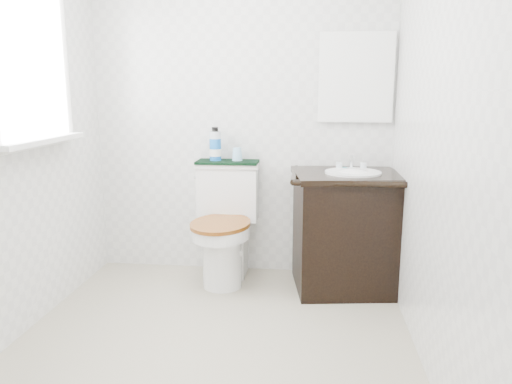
% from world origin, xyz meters
% --- Properties ---
extents(floor, '(2.40, 2.40, 0.00)m').
position_xyz_m(floor, '(0.00, 0.00, 0.00)').
color(floor, '#A7A186').
rests_on(floor, ground).
extents(wall_back, '(2.40, 0.00, 2.40)m').
position_xyz_m(wall_back, '(0.00, 1.20, 1.20)').
color(wall_back, silver).
rests_on(wall_back, ground).
extents(wall_front, '(2.40, 0.00, 2.40)m').
position_xyz_m(wall_front, '(0.00, -1.20, 1.20)').
color(wall_front, silver).
rests_on(wall_front, ground).
extents(wall_left, '(0.00, 2.40, 2.40)m').
position_xyz_m(wall_left, '(-1.10, 0.00, 1.20)').
color(wall_left, silver).
rests_on(wall_left, ground).
extents(wall_right, '(0.00, 2.40, 2.40)m').
position_xyz_m(wall_right, '(1.10, 0.00, 1.20)').
color(wall_right, silver).
rests_on(wall_right, ground).
extents(window, '(0.02, 0.70, 0.90)m').
position_xyz_m(window, '(-1.07, 0.25, 1.55)').
color(window, white).
rests_on(window, wall_left).
extents(mirror, '(0.50, 0.02, 0.60)m').
position_xyz_m(mirror, '(0.82, 1.18, 1.45)').
color(mirror, silver).
rests_on(mirror, wall_back).
extents(toilet, '(0.46, 0.65, 0.84)m').
position_xyz_m(toilet, '(-0.09, 0.97, 0.37)').
color(toilet, white).
rests_on(toilet, floor).
extents(vanity, '(0.79, 0.71, 0.92)m').
position_xyz_m(vanity, '(0.77, 0.90, 0.43)').
color(vanity, black).
rests_on(vanity, floor).
extents(trash_bin, '(0.21, 0.18, 0.27)m').
position_xyz_m(trash_bin, '(-0.05, 0.84, 0.14)').
color(trash_bin, white).
rests_on(trash_bin, floor).
extents(towel, '(0.45, 0.22, 0.02)m').
position_xyz_m(towel, '(-0.09, 1.09, 0.85)').
color(towel, black).
rests_on(towel, toilet).
extents(mouthwash_bottle, '(0.08, 0.08, 0.24)m').
position_xyz_m(mouthwash_bottle, '(-0.18, 1.10, 0.97)').
color(mouthwash_bottle, blue).
rests_on(mouthwash_bottle, towel).
extents(cup, '(0.08, 0.08, 0.09)m').
position_xyz_m(cup, '(-0.02, 1.11, 0.91)').
color(cup, '#90C8EC').
rests_on(cup, towel).
extents(soap_bar, '(0.06, 0.04, 0.02)m').
position_xyz_m(soap_bar, '(0.75, 1.03, 0.83)').
color(soap_bar, '#19717B').
rests_on(soap_bar, vanity).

